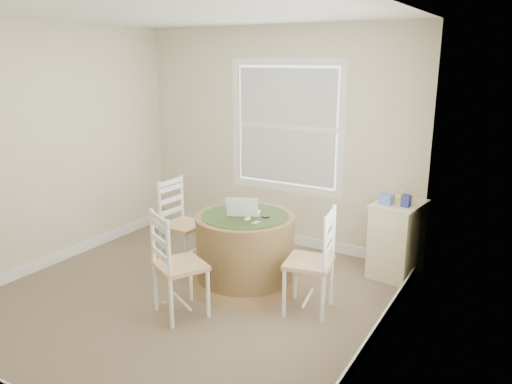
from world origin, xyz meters
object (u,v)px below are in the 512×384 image
Objects in this scene: chair_right at (309,262)px; laptop at (243,212)px; corner_chest at (396,239)px; round_table at (245,246)px; chair_near at (180,265)px; chair_left at (184,225)px.

chair_right is 0.91m from laptop.
laptop is at bearing -136.72° from corner_chest.
chair_near is at bearing -91.89° from round_table.
round_table is 0.87m from chair_near.
chair_right is 1.19× the size of corner_chest.
corner_chest is (1.43, 1.81, -0.08)m from chair_near.
round_table is at bearing -71.96° from chair_near.
chair_right reaches higher than laptop.
laptop is 1.64m from corner_chest.
chair_left is 2.39× the size of laptop.
chair_near is 1.14m from chair_right.
chair_right is (0.80, -0.23, 0.08)m from round_table.
round_table is at bearing -135.72° from corner_chest.
chair_near is at bearing -120.85° from corner_chest.
chair_left is at bearing -109.70° from chair_right.
chair_right is (0.95, 0.62, 0.00)m from chair_near.
laptop is (-0.83, 0.24, 0.27)m from chair_right.
chair_left and chair_near have the same top height.
corner_chest is at bearing 147.83° from chair_right.
chair_right is at bearing 139.35° from laptop.
chair_right is (1.60, -0.26, 0.00)m from chair_left.
chair_right reaches higher than round_table.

